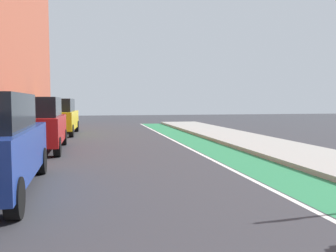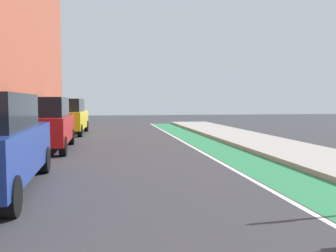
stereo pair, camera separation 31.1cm
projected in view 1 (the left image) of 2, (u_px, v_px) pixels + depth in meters
ground_plane at (136, 169)px, 9.27m from camera, size 74.25×74.25×0.00m
bike_lane_paint at (227, 154)px, 11.92m from camera, size 1.60×33.75×0.00m
lane_divider_stripe at (202, 155)px, 11.74m from camera, size 0.12×33.75×0.00m
sidewalk_right at (287, 150)px, 12.38m from camera, size 2.97×33.75×0.14m
parked_suv_red at (37, 124)px, 12.56m from camera, size 1.93×4.33×1.98m
parked_suv_yellow_cab at (57, 116)px, 18.88m from camera, size 2.11×4.48×1.98m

